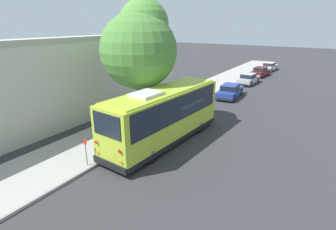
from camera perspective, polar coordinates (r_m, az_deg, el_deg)
ground_plane at (r=17.86m, az=2.08°, el=-4.54°), size 160.00×160.00×0.00m
sidewalk_slab at (r=19.88m, az=-7.51°, el=-1.92°), size 80.00×4.17×0.15m
curb_strip at (r=18.66m, az=-2.37°, el=-3.22°), size 80.00×0.14×0.15m
shuttle_bus at (r=16.26m, az=-0.85°, el=0.38°), size 9.50×3.02×3.61m
parked_sedan_blue at (r=27.79m, az=13.33°, el=5.08°), size 4.74×2.08×1.33m
parked_sedan_silver at (r=34.71m, az=17.08°, el=7.51°), size 4.42×1.88×1.30m
parked_sedan_maroon at (r=40.43m, az=19.44°, el=8.85°), size 4.58×1.94×1.31m
parked_sedan_white at (r=45.77m, az=21.15°, el=9.76°), size 4.42×1.89×1.30m
street_tree at (r=17.90m, az=-6.15°, el=14.80°), size 5.07×5.07×8.65m
sign_post_near at (r=14.38m, az=-17.43°, el=-7.69°), size 0.06×0.22×1.48m
sign_post_far at (r=15.45m, az=-12.57°, el=-5.69°), size 0.06×0.06×1.33m
fire_hydrant at (r=24.33m, az=5.90°, el=3.32°), size 0.22×0.22×0.81m
building_backdrop at (r=23.90m, az=-24.33°, el=7.40°), size 25.05×8.66×6.34m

